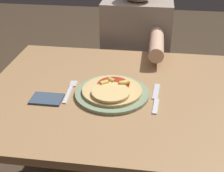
{
  "coord_description": "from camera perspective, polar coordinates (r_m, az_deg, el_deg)",
  "views": [
    {
      "loc": [
        0.13,
        -1.07,
        1.41
      ],
      "look_at": [
        -0.02,
        -0.03,
        0.82
      ],
      "focal_mm": 50.0,
      "sensor_mm": 36.0,
      "label": 1
    }
  ],
  "objects": [
    {
      "name": "napkin",
      "position": [
        1.22,
        -11.83,
        -2.32
      ],
      "size": [
        0.12,
        0.08,
        0.01
      ],
      "color": "#38475B",
      "rests_on": "dining_table"
    },
    {
      "name": "plate",
      "position": [
        1.22,
        -0.0,
        -1.35
      ],
      "size": [
        0.29,
        0.29,
        0.01
      ],
      "color": "gray",
      "rests_on": "dining_table"
    },
    {
      "name": "fork",
      "position": [
        1.27,
        -7.65,
        -0.72
      ],
      "size": [
        0.03,
        0.18,
        0.0
      ],
      "color": "silver",
      "rests_on": "dining_table"
    },
    {
      "name": "dining_table",
      "position": [
        1.32,
        0.9,
        -5.73
      ],
      "size": [
        1.07,
        0.84,
        0.78
      ],
      "color": "#9E754C",
      "rests_on": "ground_plane"
    },
    {
      "name": "knife",
      "position": [
        1.21,
        8.03,
        -2.27
      ],
      "size": [
        0.03,
        0.22,
        0.0
      ],
      "color": "silver",
      "rests_on": "dining_table"
    },
    {
      "name": "person_diner",
      "position": [
        1.85,
        4.38,
        5.69
      ],
      "size": [
        0.39,
        0.52,
        1.15
      ],
      "color": "#2D2D38",
      "rests_on": "ground_plane"
    },
    {
      "name": "pizza",
      "position": [
        1.21,
        -0.0,
        -0.75
      ],
      "size": [
        0.23,
        0.23,
        0.04
      ],
      "color": "tan",
      "rests_on": "plate"
    }
  ]
}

